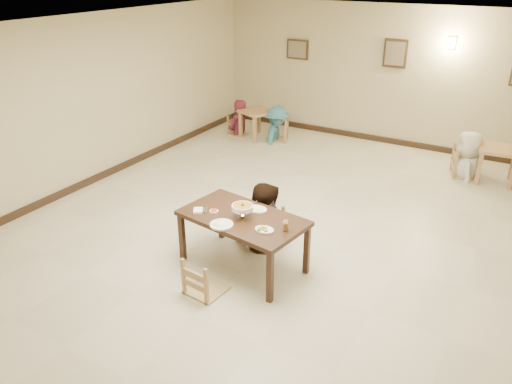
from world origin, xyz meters
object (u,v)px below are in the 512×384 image
Objects in this scene: bg_chair_ll at (238,117)px; bg_chair_lr at (277,119)px; chair_near at (205,259)px; main_table at (243,222)px; chair_far at (266,211)px; bg_table_left at (257,116)px; bg_diner_c at (472,132)px; bg_diner_b at (277,106)px; bg_table_right at (498,155)px; bg_diner_a at (238,100)px; curry_warmer at (242,208)px; bg_chair_rl at (469,149)px; main_diner at (262,184)px; drink_glass at (286,226)px.

bg_chair_ll is 0.84× the size of bg_chair_lr.
main_table is at bearing -92.60° from chair_near.
chair_far reaches higher than bg_table_left.
bg_diner_b is at bearing -108.63° from bg_diner_c.
bg_diner_c is (-0.52, 0.05, 0.35)m from bg_table_right.
bg_diner_a is 5.12m from bg_diner_c.
curry_warmer reaches higher than bg_chair_ll.
curry_warmer is 0.30× the size of bg_chair_lr.
bg_chair_rl reaches higher than bg_table_left.
bg_diner_a is at bearing 73.95° from bg_chair_rl.
curry_warmer is 5.71m from bg_diner_a.
bg_diner_a reaches higher than main_table.
bg_diner_a is (-0.49, -0.02, 0.32)m from bg_table_left.
bg_diner_a is at bearing 122.67° from curry_warmer.
chair_far reaches higher than chair_near.
bg_table_left is 0.84× the size of bg_chair_lr.
main_diner is 1.04m from drink_glass.
main_diner reaches higher than main_table.
bg_diner_c reaches higher than bg_table_right.
main_table is at bearing 175.27° from drink_glass.
bg_chair_lr is (-2.00, 4.21, -0.44)m from main_diner.
bg_diner_b is 4.14m from bg_diner_c.
main_diner is 2.61× the size of bg_table_right.
main_table is at bearing 40.76° from bg_diner_a.
main_table is 0.82m from chair_far.
chair_far is 1.18m from drink_glass.
chair_near is 1.47m from main_diner.
chair_far is at bearing -46.34° from bg_diner_c.
curry_warmer is 0.19× the size of bg_diner_b.
bg_chair_rl is at bearing -77.40° from bg_chair_ll.
main_diner is 1.13× the size of bg_diner_a.
bg_table_left is (-2.57, 4.80, -0.15)m from main_table.
bg_chair_rl is 0.67× the size of bg_diner_b.
chair_near is 5.93m from bg_chair_lr.
bg_diner_a reaches higher than bg_chair_ll.
bg_chair_ll is at bearing 122.67° from curry_warmer.
bg_diner_b reaches higher than bg_table_right.
bg_diner_a is (-3.72, 4.83, 0.02)m from drink_glass.
chair_near is 0.89× the size of bg_chair_rl.
drink_glass is 0.16× the size of bg_table_left.
bg_diner_b is (-4.66, 0.06, 0.26)m from bg_table_right.
main_table is at bearing 2.38° from bg_chair_lr.
bg_diner_a is at bearing -104.95° from bg_chair_lr.
main_table is at bearing 119.32° from curry_warmer.
bg_table_right is at bearing -133.85° from main_diner.
chair_far is at bearing -84.75° from chair_near.
bg_chair_rl is at bearing 99.03° from bg_diner_a.
bg_diner_c reaches higher than bg_chair_ll.
main_diner reaches higher than bg_chair_ll.
main_diner reaches higher than chair_far.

